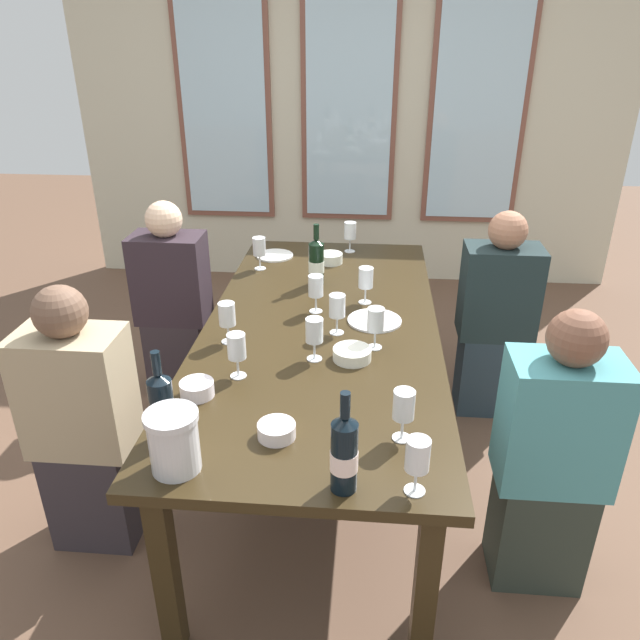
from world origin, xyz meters
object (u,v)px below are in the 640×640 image
wine_glass_8 (259,248)px  dining_table (321,339)px  white_plate_0 (275,255)px  tasting_bowl_1 (352,354)px  wine_glass_3 (350,231)px  wine_glass_0 (404,407)px  wine_bottle_0 (162,407)px  wine_glass_10 (376,322)px  seated_person_2 (84,428)px  wine_glass_4 (313,332)px  tasting_bowl_2 (330,258)px  wine_bottle_1 (316,262)px  wine_glass_5 (418,456)px  wine_glass_2 (316,288)px  seated_person_3 (551,461)px  wine_glass_9 (366,279)px  seated_person_1 (495,321)px  wine_glass_7 (227,316)px  wine_bottle_2 (344,453)px  seated_person_0 (174,306)px  metal_pitcher (174,441)px  wine_glass_1 (237,347)px  tasting_bowl_3 (277,430)px  white_plate_1 (374,320)px  wine_glass_6 (337,307)px

wine_glass_8 → dining_table: bearing=-59.2°
white_plate_0 → tasting_bowl_1: bearing=-67.1°
wine_glass_3 → wine_glass_0: bearing=-82.2°
wine_bottle_0 → wine_glass_8: bearing=88.7°
wine_glass_10 → seated_person_2: bearing=-162.5°
wine_glass_3 → wine_glass_4: bearing=-93.9°
wine_bottle_0 → tasting_bowl_2: bearing=76.1°
wine_bottle_1 → seated_person_2: size_ratio=0.28×
tasting_bowl_2 → wine_glass_3: (0.10, 0.19, 0.09)m
wine_bottle_0 → wine_glass_5: size_ratio=1.78×
wine_glass_0 → wine_bottle_0: bearing=-175.1°
wine_glass_2 → seated_person_3: seated_person_3 is taller
tasting_bowl_1 → wine_glass_9: size_ratio=0.86×
wine_bottle_0 → wine_glass_8: size_ratio=1.78×
wine_glass_4 → seated_person_1: 1.26m
tasting_bowl_2 → wine_glass_7: wine_glass_7 is taller
wine_bottle_0 → wine_glass_7: size_ratio=1.78×
tasting_bowl_1 → wine_bottle_2: bearing=-89.6°
wine_bottle_1 → wine_glass_10: wine_bottle_1 is taller
seated_person_0 → metal_pitcher: bearing=-71.6°
wine_glass_1 → wine_glass_0: bearing=-28.9°
dining_table → wine_bottle_1: size_ratio=7.10×
seated_person_2 → dining_table: bearing=31.9°
wine_bottle_0 → tasting_bowl_3: size_ratio=2.56×
wine_glass_10 → seated_person_1: (0.63, 0.74, -0.33)m
seated_person_3 → wine_glass_3: bearing=116.8°
wine_bottle_0 → wine_glass_2: size_ratio=1.78×
wine_glass_5 → wine_glass_7: same height
metal_pitcher → wine_glass_5: size_ratio=1.09×
seated_person_1 → wine_bottle_0: bearing=-132.4°
white_plate_1 → wine_bottle_0: size_ratio=0.76×
white_plate_1 → tasting_bowl_2: size_ratio=1.78×
wine_glass_10 → seated_person_0: 1.38m
wine_glass_7 → seated_person_1: 1.47m
tasting_bowl_2 → tasting_bowl_3: bearing=-92.0°
white_plate_1 → wine_glass_0: size_ratio=1.36×
tasting_bowl_2 → wine_glass_10: wine_glass_10 is taller
white_plate_0 → wine_glass_1: 1.31m
wine_glass_5 → wine_glass_10: (-0.12, 0.83, -0.00)m
white_plate_1 → wine_glass_7: wine_glass_7 is taller
wine_glass_8 → wine_glass_9: (0.57, -0.39, 0.00)m
white_plate_0 → seated_person_2: seated_person_2 is taller
wine_glass_0 → wine_glass_8: bearing=116.3°
wine_glass_5 → tasting_bowl_3: bearing=153.1°
dining_table → wine_bottle_2: 1.05m
wine_glass_8 → wine_glass_9: 0.69m
wine_glass_6 → wine_glass_9: same height
white_plate_0 → tasting_bowl_3: (0.26, -1.65, 0.02)m
wine_bottle_2 → seated_person_3: seated_person_3 is taller
tasting_bowl_3 → wine_glass_6: bearing=78.9°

